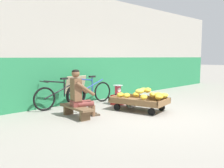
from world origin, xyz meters
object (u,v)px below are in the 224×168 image
(banana_cart, at_px, (139,102))
(vendor_seated, at_px, (79,94))
(bicycle_near_left, at_px, (61,96))
(bicycle_far_left, at_px, (89,92))
(sign_board, at_px, (74,90))
(weighing_scale, at_px, (118,90))
(low_bench, at_px, (76,109))
(plastic_crate, at_px, (118,100))
(shopping_bag, at_px, (131,103))

(banana_cart, relative_size, vendor_seated, 1.38)
(bicycle_near_left, xyz_separation_m, bicycle_far_left, (1.01, -0.01, 0.00))
(vendor_seated, relative_size, bicycle_near_left, 0.69)
(sign_board, bearing_deg, weighing_scale, -51.97)
(low_bench, relative_size, vendor_seated, 0.99)
(plastic_crate, height_order, shopping_bag, plastic_crate)
(bicycle_near_left, xyz_separation_m, shopping_bag, (1.52, -1.27, -0.23))
(banana_cart, relative_size, weighing_scale, 5.26)
(vendor_seated, xyz_separation_m, plastic_crate, (1.76, 0.43, -0.42))
(low_bench, xyz_separation_m, sign_board, (1.02, 1.46, 0.23))
(banana_cart, distance_m, weighing_scale, 1.02)
(banana_cart, xyz_separation_m, sign_board, (-0.63, 2.03, 0.19))
(weighing_scale, bearing_deg, shopping_bag, -88.48)
(vendor_seated, distance_m, plastic_crate, 1.86)
(banana_cart, bearing_deg, vendor_seated, 160.58)
(banana_cart, bearing_deg, weighing_scale, 78.95)
(sign_board, height_order, shopping_bag, sign_board)
(vendor_seated, height_order, bicycle_far_left, vendor_seated)
(weighing_scale, bearing_deg, banana_cart, -101.05)
(low_bench, relative_size, bicycle_near_left, 0.68)
(plastic_crate, relative_size, sign_board, 0.42)
(banana_cart, xyz_separation_m, bicycle_far_left, (-0.30, 1.71, 0.11))
(bicycle_far_left, bearing_deg, plastic_crate, -56.03)
(plastic_crate, relative_size, shopping_bag, 1.50)
(low_bench, xyz_separation_m, vendor_seated, (0.08, -0.02, 0.37))
(banana_cart, distance_m, bicycle_far_left, 1.74)
(bicycle_far_left, xyz_separation_m, shopping_bag, (0.51, -1.26, -0.23))
(bicycle_far_left, bearing_deg, bicycle_near_left, 179.63)
(weighing_scale, bearing_deg, sign_board, 128.03)
(sign_board, xyz_separation_m, shopping_bag, (0.84, -1.58, -0.31))
(low_bench, height_order, sign_board, sign_board)
(plastic_crate, height_order, bicycle_far_left, bicycle_far_left)
(low_bench, relative_size, bicycle_far_left, 0.68)
(bicycle_far_left, bearing_deg, shopping_bag, -67.99)
(vendor_seated, relative_size, sign_board, 1.31)
(bicycle_near_left, distance_m, shopping_bag, 1.99)
(vendor_seated, distance_m, bicycle_far_left, 1.73)
(vendor_seated, xyz_separation_m, shopping_bag, (1.77, -0.10, -0.45))
(vendor_seated, height_order, weighing_scale, vendor_seated)
(low_bench, bearing_deg, plastic_crate, 12.34)
(vendor_seated, bearing_deg, banana_cart, -19.42)
(bicycle_near_left, xyz_separation_m, sign_board, (0.68, 0.31, 0.08))
(shopping_bag, bearing_deg, low_bench, 176.27)
(plastic_crate, bearing_deg, banana_cart, -101.03)
(weighing_scale, bearing_deg, bicycle_near_left, 153.78)
(banana_cart, height_order, shopping_bag, banana_cart)
(plastic_crate, distance_m, shopping_bag, 0.53)
(banana_cart, relative_size, low_bench, 1.40)
(vendor_seated, height_order, plastic_crate, vendor_seated)
(low_bench, distance_m, bicycle_far_left, 1.77)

